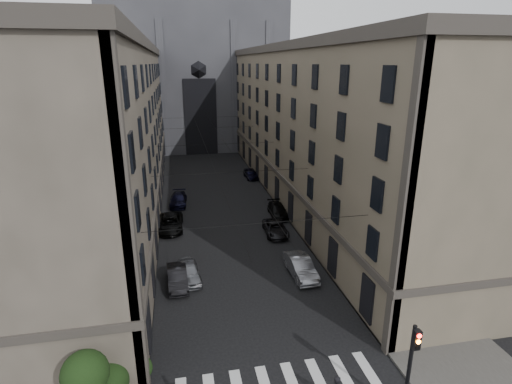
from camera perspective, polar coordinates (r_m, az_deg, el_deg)
sidewalk_left at (r=50.94m, az=-17.31°, el=-1.93°), size 7.00×80.00×0.15m
sidewalk_right at (r=52.83m, az=5.91°, el=-0.48°), size 7.00×80.00×0.15m
building_left at (r=49.15m, az=-21.75°, el=8.09°), size 13.60×60.60×18.85m
building_right at (r=51.64m, az=9.41°, el=9.54°), size 13.60×60.60×18.85m
gothic_tower at (r=86.88m, az=-8.75°, el=18.50°), size 35.00×23.00×58.00m
traffic_light_right at (r=21.77m, az=21.31°, el=-21.56°), size 0.34×0.50×5.20m
shrub_cluster at (r=22.83m, az=-20.49°, el=-24.18°), size 3.90×4.40×3.90m
tram_wires at (r=48.59m, az=-5.68°, el=6.65°), size 14.00×60.00×0.43m
car_left_near at (r=33.15m, az=-9.55°, el=-11.15°), size 2.07×4.35×1.44m
car_left_midnear at (r=32.51m, az=-11.18°, el=-11.91°), size 1.70×4.35×1.41m
car_left_midfar at (r=42.77m, az=-12.10°, el=-4.36°), size 2.67×5.49×1.50m
car_left_far at (r=49.96m, az=-11.03°, el=-1.07°), size 2.29×4.91×1.39m
car_right_near at (r=33.47m, az=6.37°, el=-10.56°), size 1.87×4.85×1.57m
car_right_midnear at (r=40.88m, az=2.79°, el=-5.20°), size 2.36×4.74×1.29m
car_right_midfar at (r=45.62m, az=3.15°, el=-2.63°), size 2.07×4.73×1.35m
car_right_far at (r=60.44m, az=-0.74°, el=2.64°), size 1.91×4.34×1.46m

